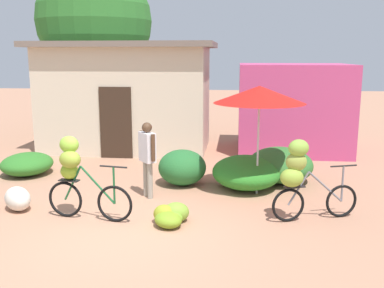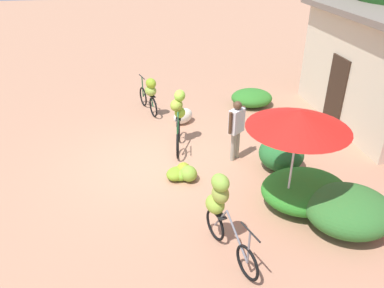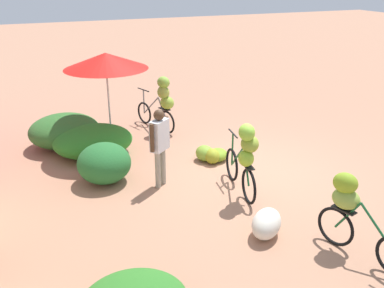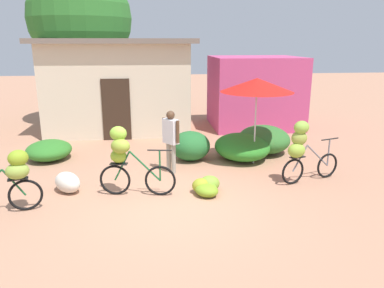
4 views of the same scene
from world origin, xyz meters
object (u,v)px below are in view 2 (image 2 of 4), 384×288
Objects in this scene: market_umbrella at (299,119)px; person_vendor at (236,125)px; bicycle_center_loaded at (222,208)px; produce_sack at (183,116)px; building_low at (384,68)px; bicycle_leftmost at (150,93)px; banana_pile_on_ground at (182,173)px; bicycle_near_pile at (178,115)px.

market_umbrella is 2.54m from person_vendor.
bicycle_center_loaded is at bearing -19.45° from person_vendor.
person_vendor reaches higher than produce_sack.
building_low is at bearing 82.95° from produce_sack.
bicycle_center_loaded is at bearing 8.49° from bicycle_leftmost.
market_umbrella is (3.80, -4.22, 0.44)m from building_low.
building_low is 5.90m from produce_sack.
building_low is 2.38× the size of market_umbrella.
bicycle_leftmost reaches higher than produce_sack.
banana_pile_on_ground is 2.99m from produce_sack.
banana_pile_on_ground is (1.69, -0.13, -0.70)m from bicycle_near_pile.
person_vendor is (3.09, 1.91, 0.23)m from bicycle_leftmost.
building_low reaches higher than bicycle_center_loaded.
building_low is at bearing 108.63° from person_vendor.
bicycle_center_loaded is (3.90, 0.26, -0.01)m from bicycle_near_pile.
market_umbrella is 3.22× the size of produce_sack.
person_vendor is (2.29, 0.99, 0.72)m from produce_sack.
market_umbrella is at bearing 114.31° from bicycle_center_loaded.
bicycle_center_loaded reaches higher than produce_sack.
bicycle_leftmost is (-5.31, -2.39, -1.36)m from market_umbrella.
bicycle_center_loaded is (4.48, -5.71, -0.80)m from building_low.
banana_pile_on_ground is 1.19× the size of produce_sack.
market_umbrella is 3.87m from bicycle_near_pile.
market_umbrella is 2.05m from bicycle_center_loaded.
market_umbrella is at bearing 24.23° from bicycle_leftmost.
market_umbrella reaches higher than banana_pile_on_ground.
market_umbrella is at bearing 12.05° from person_vendor.
person_vendor is (1.58, -4.69, -0.70)m from building_low.
market_umbrella is 3.11m from banana_pile_on_ground.
person_vendor is (-2.89, 1.02, 0.10)m from bicycle_center_loaded.
banana_pile_on_ground is (-1.54, -1.88, -1.93)m from market_umbrella.
bicycle_leftmost is 3.84m from banana_pile_on_ground.
bicycle_leftmost is 3.64m from person_vendor.
produce_sack is at bearing 179.68° from bicycle_center_loaded.
market_umbrella is 5.98m from bicycle_leftmost.
building_low reaches higher than bicycle_leftmost.
market_umbrella is 5.09m from produce_sack.
produce_sack is (-0.70, -5.69, -1.42)m from building_low.
banana_pile_on_ground is at bearing -69.69° from building_low.
market_umbrella is at bearing 18.03° from produce_sack.
building_low is at bearing 95.49° from bicycle_near_pile.
bicycle_near_pile is (0.57, -5.97, -0.79)m from building_low.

